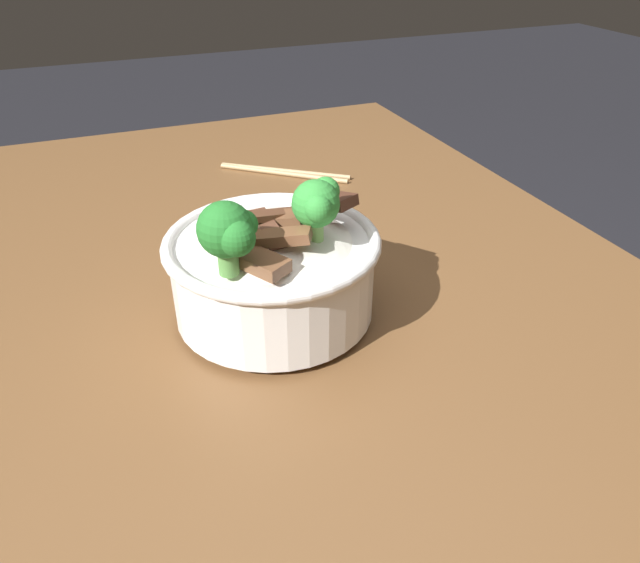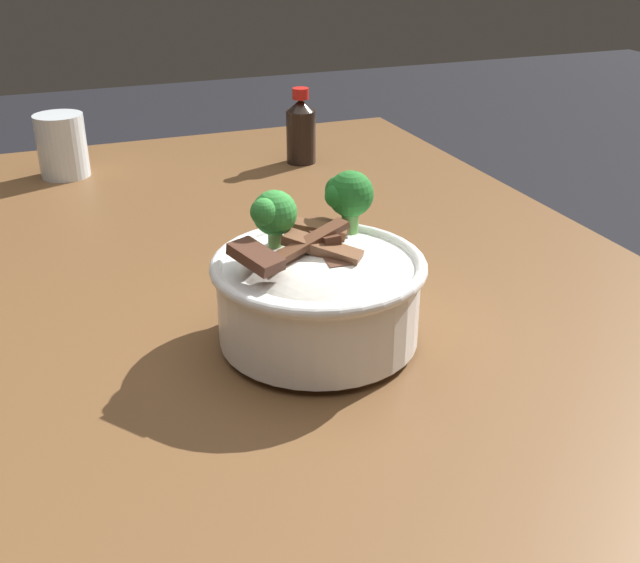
# 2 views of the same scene
# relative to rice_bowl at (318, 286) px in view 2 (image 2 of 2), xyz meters

# --- Properties ---
(dining_table) EXTENTS (1.48, 0.90, 0.75)m
(dining_table) POSITION_rel_rice_bowl_xyz_m (0.08, -0.01, -0.16)
(dining_table) COLOR brown
(dining_table) RESTS_ON ground
(rice_bowl) EXTENTS (0.21, 0.21, 0.16)m
(rice_bowl) POSITION_rel_rice_bowl_xyz_m (0.00, 0.00, 0.00)
(rice_bowl) COLOR white
(rice_bowl) RESTS_ON dining_table
(drinking_glass) EXTENTS (0.08, 0.08, 0.10)m
(drinking_glass) POSITION_rel_rice_bowl_xyz_m (0.65, 0.19, -0.02)
(drinking_glass) COLOR white
(drinking_glass) RESTS_ON dining_table
(soy_sauce_bottle) EXTENTS (0.05, 0.05, 0.13)m
(soy_sauce_bottle) POSITION_rel_rice_bowl_xyz_m (0.58, -0.19, -0.01)
(soy_sauce_bottle) COLOR black
(soy_sauce_bottle) RESTS_ON dining_table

